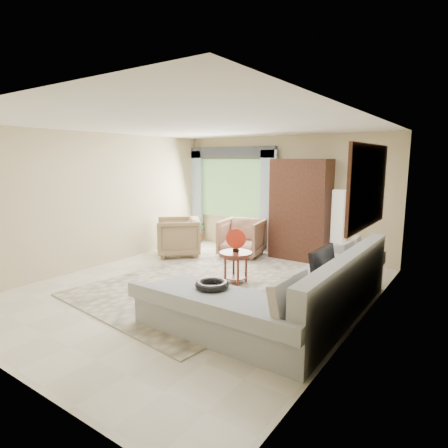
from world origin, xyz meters
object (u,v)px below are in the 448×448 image
Objects in this scene: armchair_left at (178,237)px; armoire at (300,210)px; potted_plant at (199,232)px; coffee_table at (236,267)px; floor_lamp at (339,227)px; sectional_sofa at (297,298)px; armchair_right at (242,238)px; tv_screen at (323,266)px.

armchair_left is 0.44× the size of armoire.
armoire is at bearing -2.40° from potted_plant.
coffee_table is 0.37× the size of floor_lamp.
armchair_left is 1.82× the size of potted_plant.
sectional_sofa is 3.87m from armchair_left.
coffee_table is 1.86m from armchair_right.
potted_plant is (-2.60, 2.27, -0.04)m from coffee_table.
sectional_sofa reaches higher than armchair_right.
armoire is (-1.50, 2.69, 0.33)m from tv_screen.
armoire is (1.11, 0.53, 0.64)m from armchair_right.
potted_plant is (-0.53, 1.40, -0.17)m from armchair_left.
tv_screen is at bearing -60.86° from armoire.
tv_screen is 0.35× the size of armoire.
sectional_sofa is 3.33m from armchair_right.
tv_screen is 0.81× the size of armchair_left.
coffee_table is at bearing 152.68° from sectional_sofa.
potted_plant is at bearing 138.92° from coffee_table.
potted_plant is at bearing 147.35° from armchair_right.
floor_lamp is at bearing 71.07° from armchair_left.
potted_plant is at bearing 143.31° from sectional_sofa.
tv_screen is 0.83× the size of armchair_right.
sectional_sofa is at bearing 22.83° from armchair_left.
floor_lamp is (0.80, 0.06, -0.30)m from armoire.
armchair_right is at bearing 134.69° from sectional_sofa.
armchair_right is 0.60× the size of floor_lamp.
tv_screen is at bearing -33.07° from potted_plant.
tv_screen reaches higher than sectional_sofa.
tv_screen reaches higher than armchair_left.
coffee_table is 1.09× the size of potted_plant.
coffee_table is 2.29m from armoire.
armoire reaches higher than tv_screen.
armchair_right is (1.17, 0.75, -0.01)m from armchair_left.
floor_lamp reaches higher than potted_plant.
tv_screen is at bearing -17.48° from coffee_table.
armoire is (-1.23, 2.90, 0.77)m from sectional_sofa.
sectional_sofa is 1.62m from coffee_table.
armoire reaches higher than floor_lamp.
potted_plant is at bearing 177.60° from armoire.
armchair_right is (-2.34, 2.37, 0.12)m from sectional_sofa.
tv_screen is 0.49× the size of floor_lamp.
tv_screen reaches higher than potted_plant.
floor_lamp is at bearing 4.29° from armoire.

